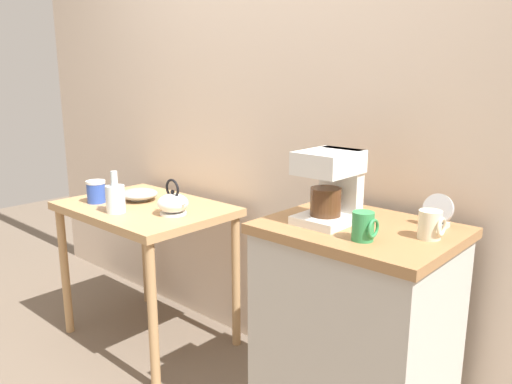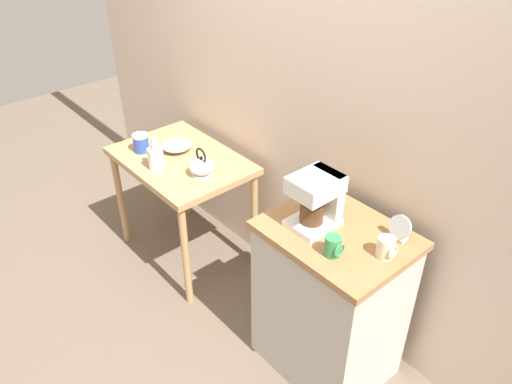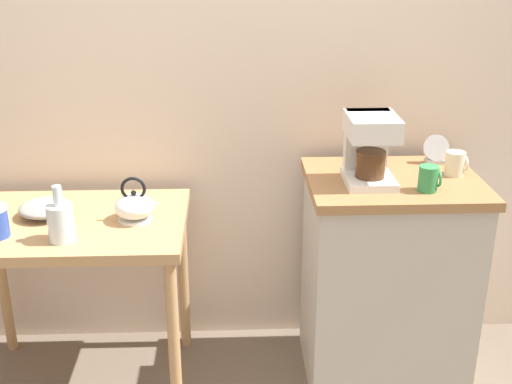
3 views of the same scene
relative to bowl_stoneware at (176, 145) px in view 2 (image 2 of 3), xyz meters
The scene contains 12 objects.
ground_plane 1.05m from the bowl_stoneware, ahead, with size 8.00×8.00×0.00m, color #6B5B4C.
back_wall 1.08m from the bowl_stoneware, 25.00° to the left, with size 4.40×0.10×2.80m, color beige.
wooden_table 0.17m from the bowl_stoneware, 21.46° to the right, with size 0.87×0.61×0.75m.
kitchen_counter 1.37m from the bowl_stoneware, ahead, with size 0.66×0.52×0.88m.
bowl_stoneware is the anchor object (origin of this frame).
teakettle 0.35m from the bowl_stoneware, ahead, with size 0.18×0.15×0.17m.
glass_carafe_vase 0.25m from the bowl_stoneware, 62.08° to the right, with size 0.09×0.09×0.20m.
canister_enamel 0.22m from the bowl_stoneware, 126.37° to the right, with size 0.10×0.10×0.12m.
coffee_maker 1.25m from the bowl_stoneware, ahead, with size 0.18×0.22×0.26m.
mug_tall_green 1.44m from the bowl_stoneware, ahead, with size 0.08×0.07×0.09m.
mug_small_cream 1.58m from the bowl_stoneware, ahead, with size 0.08×0.07×0.09m.
table_clock 1.55m from the bowl_stoneware, ahead, with size 0.11×0.05×0.12m.
Camera 2 is at (1.74, -1.38, 2.29)m, focal length 35.28 mm.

